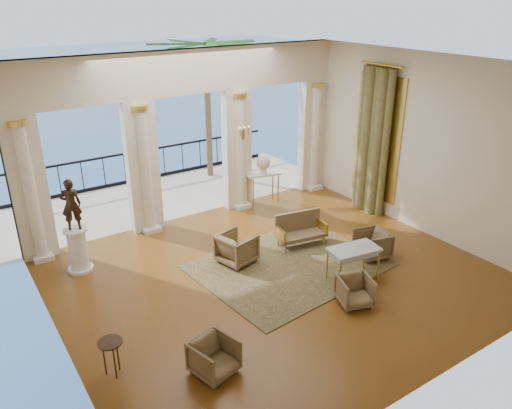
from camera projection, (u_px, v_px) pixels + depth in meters
floor at (276, 276)px, 11.00m from camera, size 9.00×9.00×0.00m
room_walls at (315, 166)px, 9.02m from camera, size 9.00×9.00×9.00m
arcade at (191, 126)px, 12.91m from camera, size 9.00×0.56×4.50m
terrace at (166, 196)px, 15.46m from camera, size 10.00×3.60×0.10m
balustrade at (145, 168)px, 16.50m from camera, size 9.00×0.06×1.03m
palm_tree at (206, 51)px, 15.46m from camera, size 2.00×2.00×4.50m
curtain at (372, 142)px, 13.54m from camera, size 0.33×1.40×4.09m
window_frame at (378, 138)px, 13.60m from camera, size 0.04×1.60×3.40m
wall_sconce at (243, 134)px, 13.52m from camera, size 0.30×0.11×0.33m
rug at (289, 265)px, 11.42m from camera, size 4.31×3.51×0.02m
armchair_a at (214, 356)px, 8.10m from camera, size 0.80×0.77×0.68m
armchair_b at (355, 290)px, 9.91m from camera, size 0.80×0.77×0.66m
armchair_c at (372, 243)px, 11.68m from camera, size 0.82×0.85×0.73m
armchair_d at (237, 247)px, 11.43m from camera, size 0.87×0.90×0.78m
settee at (300, 229)px, 12.26m from camera, size 1.31×0.73×0.82m
game_table at (354, 251)px, 10.66m from camera, size 1.16×0.75×0.74m
pedestal at (78, 251)px, 11.06m from camera, size 0.56×0.56×1.03m
statue at (71, 204)px, 10.62m from camera, size 0.48×0.39×1.16m
console_table at (263, 178)px, 14.48m from camera, size 1.06×0.62×0.95m
urn at (263, 163)px, 14.30m from camera, size 0.39×0.39×0.52m
side_table at (111, 346)px, 7.98m from camera, size 0.40×0.40×0.65m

